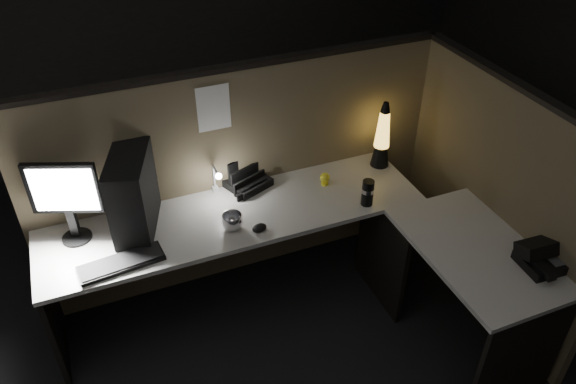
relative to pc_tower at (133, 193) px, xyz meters
name	(u,v)px	position (x,y,z in m)	size (l,w,h in m)	color
floor	(296,361)	(0.70, -0.71, -0.97)	(6.00, 6.00, 0.00)	black
room_shell	(299,125)	(0.70, -0.71, 0.65)	(6.00, 6.00, 6.00)	silver
partition_back	(241,177)	(0.70, 0.22, -0.22)	(2.66, 0.06, 1.50)	brown
partition_right	(492,202)	(2.03, -0.61, -0.22)	(0.06, 1.66, 1.50)	brown
desk	(308,255)	(0.88, -0.46, -0.38)	(2.60, 1.60, 0.73)	#ABA9A1
pc_tower	(133,193)	(0.00, 0.00, 0.00)	(0.20, 0.45, 0.47)	black
monitor	(65,195)	(-0.35, 0.03, 0.06)	(0.37, 0.18, 0.50)	black
keyboard	(121,263)	(-0.15, -0.29, -0.22)	(0.45, 0.15, 0.02)	black
mouse	(259,228)	(0.63, -0.30, -0.22)	(0.09, 0.06, 0.04)	black
clip_lamp	(217,179)	(0.51, 0.11, -0.11)	(0.04, 0.16, 0.20)	silver
organizer	(247,179)	(0.72, 0.15, -0.19)	(0.31, 0.30, 0.19)	black
lava_lamp	(382,140)	(1.62, 0.04, -0.04)	(0.12, 0.12, 0.46)	black
travel_mug	(368,193)	(1.33, -0.32, -0.15)	(0.08, 0.08, 0.17)	black
steel_mug	(232,222)	(0.50, -0.23, -0.19)	(0.12, 0.12, 0.10)	silver
figurine	(325,178)	(1.18, -0.03, -0.18)	(0.06, 0.06, 0.06)	yellow
pinned_paper	(214,108)	(0.55, 0.18, 0.33)	(0.20, 0.00, 0.28)	white
desk_phone	(542,256)	(1.94, -1.13, -0.18)	(0.26, 0.27, 0.15)	black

